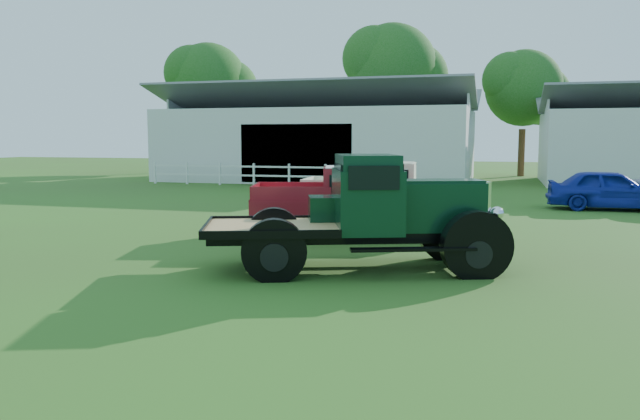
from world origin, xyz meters
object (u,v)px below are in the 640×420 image
(red_pickup, at_px, (347,201))
(misc_car_blue, at_px, (610,190))
(white_pickup, at_px, (387,196))
(vintage_flatbed, at_px, (361,213))

(red_pickup, relative_size, misc_car_blue, 1.18)
(misc_car_blue, bearing_deg, red_pickup, 137.74)
(white_pickup, xyz_separation_m, misc_car_blue, (6.82, 6.49, -0.18))
(vintage_flatbed, relative_size, misc_car_blue, 1.32)
(vintage_flatbed, height_order, red_pickup, vintage_flatbed)
(vintage_flatbed, xyz_separation_m, red_pickup, (-1.23, 3.88, -0.19))
(vintage_flatbed, relative_size, white_pickup, 1.13)
(vintage_flatbed, bearing_deg, red_pickup, 87.18)
(vintage_flatbed, bearing_deg, white_pickup, 74.79)
(white_pickup, distance_m, misc_car_blue, 9.41)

